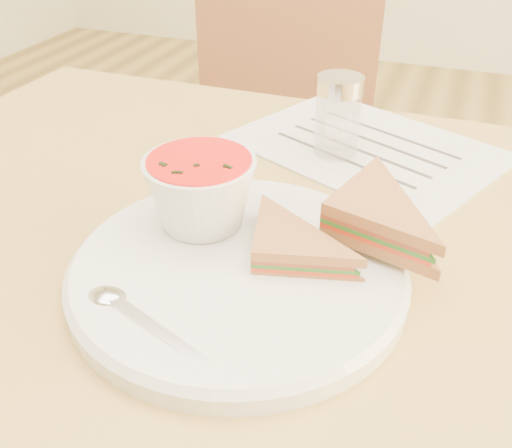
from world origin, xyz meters
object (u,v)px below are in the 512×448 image
at_px(chair_far, 277,219).
at_px(soup_bowl, 201,195).
at_px(plate, 238,272).
at_px(dining_table, 254,436).
at_px(condiment_shaker, 338,117).

xyz_separation_m(chair_far, soup_bowl, (0.10, -0.55, 0.38)).
bearing_deg(chair_far, plate, 91.01).
xyz_separation_m(dining_table, plate, (0.02, -0.10, 0.38)).
relative_size(chair_far, soup_bowl, 7.85).
distance_m(chair_far, condiment_shaker, 0.52).
distance_m(chair_far, plate, 0.70).
distance_m(plate, soup_bowl, 0.08).
height_order(chair_far, condiment_shaker, condiment_shaker).
distance_m(dining_table, plate, 0.40).
distance_m(soup_bowl, condiment_shaker, 0.25).
height_order(plate, soup_bowl, soup_bowl).
relative_size(plate, condiment_shaker, 2.97).
bearing_deg(condiment_shaker, plate, -94.49).
height_order(dining_table, plate, plate).
bearing_deg(chair_far, dining_table, 91.31).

